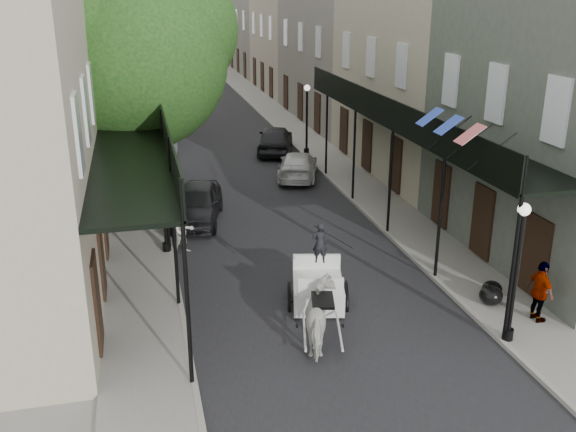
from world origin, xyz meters
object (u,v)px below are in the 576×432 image
car_left_near (197,203)px  car_right_near (298,165)px  pedestrian_walking (183,231)px  pedestrian_sidewalk_left (129,160)px  horse (323,317)px  car_left_mid (162,152)px  lamppost_left (163,198)px  lamppost_right_far (307,118)px  lamppost_right_near (516,271)px  pedestrian_sidewalk_right (540,292)px  tree_near (147,50)px  car_left_far (151,103)px  carriage (317,266)px  tree_far (139,39)px

car_left_near → car_right_near: car_left_near is taller
pedestrian_walking → pedestrian_sidewalk_left: (-1.74, 9.41, 0.22)m
horse → car_left_mid: size_ratio=0.53×
pedestrian_sidewalk_left → car_left_near: pedestrian_sidewalk_left is taller
lamppost_left → lamppost_right_far: same height
lamppost_right_near → lamppost_right_far: 20.00m
pedestrian_sidewalk_left → horse: bearing=74.8°
horse → pedestrian_walking: horse is taller
pedestrian_sidewalk_right → car_right_near: bearing=7.5°
lamppost_right_near → pedestrian_sidewalk_right: 1.84m
car_left_mid → pedestrian_sidewalk_left: bearing=-111.3°
tree_near → horse: bearing=-72.1°
tree_near → pedestrian_sidewalk_right: tree_near is taller
car_left_mid → horse: bearing=-72.5°
tree_near → horse: (3.62, -11.18, -5.66)m
tree_near → car_left_far: 24.29m
pedestrian_walking → car_left_mid: bearing=73.0°
pedestrian_walking → carriage: bearing=-69.6°
tree_near → tree_far: 14.02m
lamppost_right_near → carriage: bearing=139.4°
pedestrian_walking → car_right_near: pedestrian_walking is taller
pedestrian_walking → lamppost_right_near: bearing=-63.9°
lamppost_left → car_left_near: bearing=65.8°
horse → car_left_near: (-2.14, 10.07, -0.08)m
carriage → pedestrian_walking: bearing=140.9°
lamppost_right_near → lamppost_right_far: size_ratio=1.00×
horse → pedestrian_sidewalk_right: pedestrian_sidewalk_right is taller
lamppost_left → carriage: lamppost_left is taller
car_left_near → car_left_mid: bearing=108.3°
pedestrian_walking → car_left_mid: 12.25m
tree_near → horse: 13.04m
pedestrian_sidewalk_left → car_left_far: pedestrian_sidewalk_left is taller
tree_near → carriage: bearing=-64.2°
horse → car_left_near: horse is taller
lamppost_right_far → carriage: size_ratio=1.34×
lamppost_right_near → carriage: (-4.10, 3.51, -0.98)m
carriage → car_right_near: carriage is taller
car_left_mid → tree_far: bearing=104.8°
lamppost_left → pedestrian_walking: size_ratio=2.39×
horse → car_left_far: 34.86m
lamppost_right_far → horse: bearing=-103.8°
carriage → car_right_near: size_ratio=0.64×
tree_far → tree_near: bearing=-89.8°
horse → car_left_mid: 19.49m
horse → car_left_near: size_ratio=0.45×
tree_far → lamppost_left: size_ratio=2.32×
lamppost_right_near → pedestrian_sidewalk_right: size_ratio=2.14×
carriage → lamppost_left: bearing=145.3°
carriage → car_left_near: bearing=122.7°
carriage → car_right_near: 12.77m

